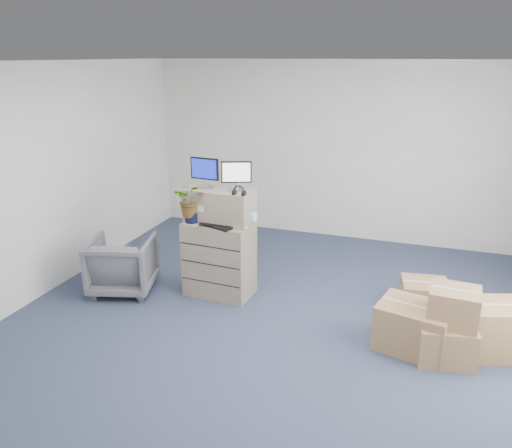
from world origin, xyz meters
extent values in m
plane|color=#29304A|center=(0.00, 0.00, 0.00)|extent=(7.00, 7.00, 0.00)
cube|color=silver|center=(0.00, 3.51, 1.40)|extent=(6.00, 0.02, 2.80)
cube|color=gray|center=(-0.91, 0.91, 0.47)|extent=(0.84, 0.54, 0.94)
cube|color=gray|center=(-0.91, 0.96, 1.15)|extent=(0.83, 0.45, 0.40)
cube|color=#99999E|center=(-1.10, 0.97, 1.36)|extent=(0.20, 0.15, 0.01)
cylinder|color=#99999E|center=(-1.10, 0.97, 1.41)|extent=(0.03, 0.03, 0.09)
cube|color=black|center=(-1.10, 0.97, 1.58)|extent=(0.37, 0.06, 0.26)
cube|color=navy|center=(-1.10, 0.96, 1.58)|extent=(0.33, 0.03, 0.23)
cube|color=#99999E|center=(-0.69, 0.95, 1.36)|extent=(0.22, 0.19, 0.01)
cylinder|color=#99999E|center=(-0.69, 0.95, 1.40)|extent=(0.03, 0.03, 0.08)
cube|color=black|center=(-0.69, 0.95, 1.57)|extent=(0.34, 0.15, 0.25)
cube|color=silver|center=(-0.68, 0.94, 1.57)|extent=(0.30, 0.12, 0.22)
torus|color=black|center=(-0.59, 0.78, 1.39)|extent=(0.15, 0.02, 0.14)
cube|color=black|center=(-0.88, 0.78, 0.96)|extent=(0.49, 0.33, 0.02)
ellipsoid|color=silver|center=(-0.54, 0.78, 0.96)|extent=(0.11, 0.09, 0.03)
cylinder|color=gray|center=(-0.82, 0.93, 1.05)|extent=(0.06, 0.06, 0.22)
cube|color=silver|center=(-0.95, 0.95, 0.95)|extent=(0.06, 0.05, 0.02)
cube|color=black|center=(-0.95, 0.95, 1.02)|extent=(0.06, 0.04, 0.11)
cube|color=black|center=(-0.62, 0.98, 0.97)|extent=(0.16, 0.12, 0.05)
cube|color=#41A6DE|center=(-0.58, 0.98, 1.04)|extent=(0.22, 0.11, 0.08)
cylinder|color=#A4B995|center=(-1.20, 0.78, 0.95)|extent=(0.20, 0.20, 0.01)
cylinder|color=black|center=(-1.20, 0.78, 1.02)|extent=(0.17, 0.17, 0.13)
imported|color=#265819|center=(-1.20, 0.78, 1.19)|extent=(0.38, 0.42, 0.32)
imported|color=#58585D|center=(-2.10, 0.60, 0.39)|extent=(0.92, 0.89, 0.77)
cube|color=#8F6745|center=(1.44, 0.40, 0.24)|extent=(0.81, 0.69, 0.48)
cube|color=#8F6745|center=(1.74, 0.30, 0.19)|extent=(0.60, 0.52, 0.39)
cube|color=#8F6745|center=(1.52, 1.32, 0.17)|extent=(0.58, 0.55, 0.35)
cube|color=#8F6745|center=(1.78, 0.35, 0.57)|extent=(0.49, 0.44, 0.36)
cube|color=#8F6745|center=(2.08, 0.54, 0.27)|extent=(0.87, 0.70, 0.54)
camera|label=1|loc=(1.38, -4.32, 2.86)|focal=35.00mm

